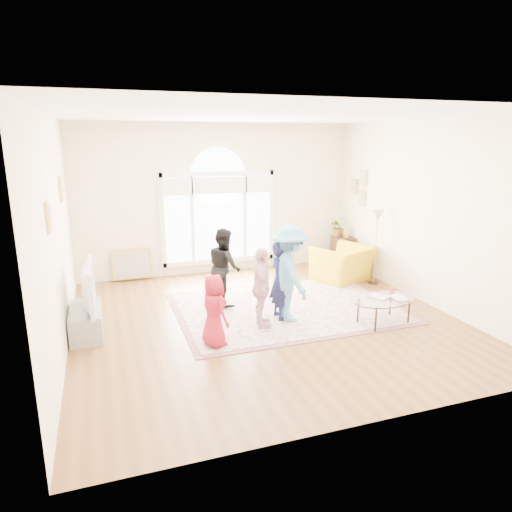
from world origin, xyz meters
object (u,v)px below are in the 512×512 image
object	(u,v)px
television	(83,287)
armchair	(343,264)
area_rug	(287,308)
tv_console	(86,322)
coffee_table	(384,300)

from	to	relation	value
television	armchair	bearing A→B (deg)	13.48
area_rug	television	bearing A→B (deg)	-179.17
area_rug	tv_console	distance (m)	3.28
television	armchair	distance (m)	5.16
tv_console	television	distance (m)	0.55
television	coffee_table	bearing A→B (deg)	-13.54
area_rug	tv_console	xyz separation A→B (m)	(-3.28, -0.05, 0.20)
tv_console	coffee_table	world-z (taller)	coffee_table
area_rug	coffee_table	distance (m)	1.68
television	coffee_table	xyz separation A→B (m)	(4.46, -1.07, -0.36)
armchair	television	bearing A→B (deg)	-9.83
coffee_table	armchair	xyz separation A→B (m)	(0.54, 2.27, -0.04)
television	area_rug	bearing A→B (deg)	0.83
area_rug	television	xyz separation A→B (m)	(-3.27, -0.05, 0.75)
area_rug	television	world-z (taller)	television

